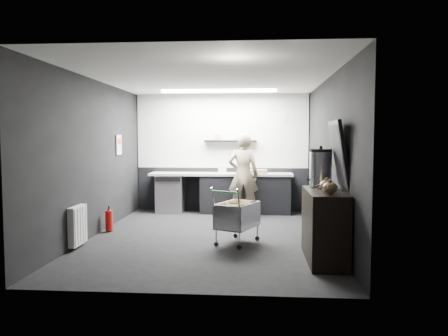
{
  "coord_description": "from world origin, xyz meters",
  "views": [
    {
      "loc": [
        0.8,
        -7.34,
        1.7
      ],
      "look_at": [
        0.22,
        0.4,
        1.16
      ],
      "focal_mm": 35.0,
      "sensor_mm": 36.0,
      "label": 1
    }
  ],
  "objects": [
    {
      "name": "ceiling",
      "position": [
        0.0,
        0.0,
        2.7
      ],
      "size": [
        5.5,
        5.5,
        0.0
      ],
      "primitive_type": "plane",
      "rotation": [
        3.14,
        0.0,
        0.0
      ],
      "color": "white",
      "rests_on": "wall_back"
    },
    {
      "name": "floating_shelf",
      "position": [
        0.2,
        2.62,
        1.62
      ],
      "size": [
        1.2,
        0.22,
        0.04
      ],
      "primitive_type": "cube",
      "color": "black",
      "rests_on": "wall_back"
    },
    {
      "name": "cardboard_box",
      "position": [
        0.8,
        2.37,
        0.94
      ],
      "size": [
        0.49,
        0.4,
        0.09
      ],
      "primitive_type": "cube",
      "rotation": [
        0.0,
        0.0,
        -0.15
      ],
      "color": "#9F8054",
      "rests_on": "prep_counter"
    },
    {
      "name": "wall_left",
      "position": [
        -2.0,
        0.0,
        1.35
      ],
      "size": [
        0.0,
        5.5,
        5.5
      ],
      "primitive_type": "plane",
      "rotation": [
        1.57,
        0.0,
        1.57
      ],
      "color": "black",
      "rests_on": "floor"
    },
    {
      "name": "floor",
      "position": [
        0.0,
        0.0,
        0.0
      ],
      "size": [
        5.5,
        5.5,
        0.0
      ],
      "primitive_type": "plane",
      "color": "black",
      "rests_on": "ground"
    },
    {
      "name": "person",
      "position": [
        0.52,
        1.97,
        0.9
      ],
      "size": [
        0.67,
        0.45,
        1.79
      ],
      "primitive_type": "imported",
      "rotation": [
        0.0,
        0.0,
        3.11
      ],
      "color": "#B8AE92",
      "rests_on": "floor"
    },
    {
      "name": "dado_panel",
      "position": [
        0.0,
        2.73,
        0.5
      ],
      "size": [
        3.95,
        0.02,
        1.0
      ],
      "primitive_type": "cube",
      "color": "black",
      "rests_on": "wall_back"
    },
    {
      "name": "fire_extinguisher",
      "position": [
        -1.85,
        0.28,
        0.22
      ],
      "size": [
        0.14,
        0.14,
        0.45
      ],
      "color": "red",
      "rests_on": "floor"
    },
    {
      "name": "shopping_cart",
      "position": [
        0.5,
        -0.43,
        0.42
      ],
      "size": [
        0.79,
        1.01,
        0.89
      ],
      "color": "silver",
      "rests_on": "floor"
    },
    {
      "name": "radiator",
      "position": [
        -1.94,
        -0.9,
        0.35
      ],
      "size": [
        0.1,
        0.5,
        0.6
      ],
      "primitive_type": "cube",
      "color": "silver",
      "rests_on": "wall_left"
    },
    {
      "name": "wall_right",
      "position": [
        2.0,
        0.0,
        1.35
      ],
      "size": [
        0.0,
        5.5,
        5.5
      ],
      "primitive_type": "plane",
      "rotation": [
        1.57,
        0.0,
        -1.57
      ],
      "color": "black",
      "rests_on": "floor"
    },
    {
      "name": "sideboard",
      "position": [
        1.75,
        -1.27,
        0.61
      ],
      "size": [
        0.55,
        1.29,
        1.94
      ],
      "color": "black",
      "rests_on": "floor"
    },
    {
      "name": "wall_front",
      "position": [
        0.0,
        -2.75,
        1.35
      ],
      "size": [
        5.5,
        0.0,
        5.5
      ],
      "primitive_type": "plane",
      "rotation": [
        -1.57,
        0.0,
        0.0
      ],
      "color": "black",
      "rests_on": "floor"
    },
    {
      "name": "wall_back",
      "position": [
        0.0,
        2.75,
        1.35
      ],
      "size": [
        5.5,
        0.0,
        5.5
      ],
      "primitive_type": "plane",
      "rotation": [
        1.57,
        0.0,
        0.0
      ],
      "color": "black",
      "rests_on": "floor"
    },
    {
      "name": "wall_clock",
      "position": [
        1.4,
        2.72,
        2.15
      ],
      "size": [
        0.2,
        0.03,
        0.2
      ],
      "primitive_type": "cylinder",
      "rotation": [
        1.57,
        0.0,
        0.0
      ],
      "color": "silver",
      "rests_on": "wall_back"
    },
    {
      "name": "prep_counter",
      "position": [
        0.14,
        2.42,
        0.46
      ],
      "size": [
        3.2,
        0.61,
        0.9
      ],
      "color": "black",
      "rests_on": "floor"
    },
    {
      "name": "poster",
      "position": [
        -1.98,
        1.3,
        1.55
      ],
      "size": [
        0.02,
        0.3,
        0.4
      ],
      "primitive_type": "cube",
      "color": "silver",
      "rests_on": "wall_left"
    },
    {
      "name": "pink_tub",
      "position": [
        0.46,
        2.42,
        0.99
      ],
      "size": [
        0.18,
        0.18,
        0.18
      ],
      "primitive_type": "cylinder",
      "color": "beige",
      "rests_on": "prep_counter"
    },
    {
      "name": "kitchen_wall_panel",
      "position": [
        0.0,
        2.73,
        1.85
      ],
      "size": [
        3.95,
        0.02,
        1.7
      ],
      "primitive_type": "cube",
      "color": "silver",
      "rests_on": "wall_back"
    },
    {
      "name": "poster_red_band",
      "position": [
        -1.98,
        1.3,
        1.62
      ],
      "size": [
        0.02,
        0.22,
        0.1
      ],
      "primitive_type": "cube",
      "color": "#B43116",
      "rests_on": "poster"
    },
    {
      "name": "white_container",
      "position": [
        0.04,
        2.37,
        0.98
      ],
      "size": [
        0.18,
        0.14,
        0.15
      ],
      "primitive_type": "cube",
      "rotation": [
        0.0,
        0.0,
        -0.01
      ],
      "color": "silver",
      "rests_on": "prep_counter"
    },
    {
      "name": "ceiling_strip",
      "position": [
        0.0,
        1.85,
        2.67
      ],
      "size": [
        2.4,
        0.2,
        0.04
      ],
      "primitive_type": "cube",
      "color": "white",
      "rests_on": "ceiling"
    }
  ]
}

